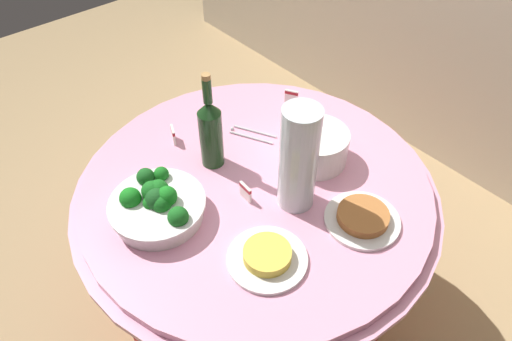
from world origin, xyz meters
The scene contains 12 objects.
ground_plane centered at (0.00, 0.00, 0.00)m, with size 6.00×6.00×0.00m, color tan.
buffet_table centered at (0.00, 0.00, 0.38)m, with size 1.16×1.16×0.74m.
broccoli_bowl centered at (-0.08, -0.30, 0.79)m, with size 0.28×0.28×0.11m.
plate_stack centered at (0.05, 0.21, 0.80)m, with size 0.21×0.21×0.11m.
wine_bottle centered at (-0.16, -0.05, 0.87)m, with size 0.07×0.07×0.34m.
decorative_fruit_vase centered at (0.14, 0.04, 0.90)m, with size 0.11×0.11×0.34m.
serving_tongs centered at (-0.19, 0.14, 0.74)m, with size 0.16×0.11×0.01m.
food_plate_fried_egg centered at (0.24, -0.17, 0.76)m, with size 0.22×0.22×0.04m.
food_plate_peanuts centered at (0.32, 0.13, 0.76)m, with size 0.22×0.22×0.04m.
label_placard_front centered at (0.03, -0.07, 0.77)m, with size 0.05×0.01×0.05m.
label_placard_mid centered at (-0.33, -0.08, 0.77)m, with size 0.05×0.03×0.05m.
label_placard_rear centered at (-0.23, 0.37, 0.77)m, with size 0.05×0.03×0.05m.
Camera 1 is at (0.78, -0.68, 1.80)m, focal length 33.04 mm.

